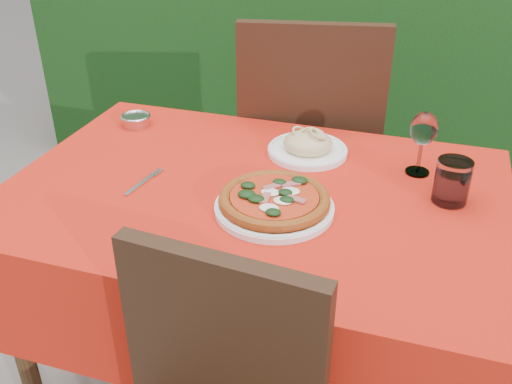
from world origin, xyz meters
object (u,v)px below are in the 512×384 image
(chair_far, at_px, (309,143))
(steel_ramekin, at_px, (136,121))
(wine_glass, at_px, (424,131))
(water_glass, at_px, (452,184))
(pizza_plate, at_px, (274,202))
(fork, at_px, (140,184))
(pasta_plate, at_px, (308,146))

(chair_far, bearing_deg, steel_ramekin, 24.68)
(chair_far, relative_size, wine_glass, 6.08)
(water_glass, bearing_deg, pizza_plate, -156.43)
(pizza_plate, height_order, wine_glass, wine_glass)
(wine_glass, xyz_separation_m, fork, (-0.67, -0.29, -0.12))
(wine_glass, bearing_deg, steel_ramekin, 176.37)
(water_glass, relative_size, steel_ramekin, 1.31)
(pizza_plate, relative_size, steel_ramekin, 4.05)
(pasta_plate, xyz_separation_m, wine_glass, (0.31, -0.02, 0.10))
(fork, xyz_separation_m, steel_ramekin, (-0.19, 0.34, 0.01))
(chair_far, bearing_deg, water_glass, 120.30)
(pasta_plate, bearing_deg, steel_ramekin, 176.82)
(pasta_plate, xyz_separation_m, water_glass, (0.39, -0.15, 0.03))
(water_glass, bearing_deg, fork, -168.14)
(fork, relative_size, steel_ramekin, 2.00)
(wine_glass, xyz_separation_m, steel_ramekin, (-0.86, 0.05, -0.11))
(chair_far, distance_m, fork, 0.76)
(water_glass, distance_m, fork, 0.77)
(pasta_plate, height_order, steel_ramekin, pasta_plate)
(steel_ramekin, bearing_deg, pizza_plate, -32.63)
(pasta_plate, bearing_deg, pizza_plate, -90.79)
(wine_glass, bearing_deg, chair_far, 133.47)
(chair_far, height_order, wine_glass, chair_far)
(water_glass, bearing_deg, wine_glass, 123.23)
(water_glass, height_order, fork, water_glass)
(chair_far, bearing_deg, pasta_plate, 90.23)
(pizza_plate, xyz_separation_m, pasta_plate, (0.00, 0.32, -0.00))
(fork, bearing_deg, wine_glass, 31.59)
(pasta_plate, relative_size, water_glass, 2.04)
(pasta_plate, relative_size, steel_ramekin, 2.68)
(fork, bearing_deg, steel_ramekin, 127.81)
(chair_far, relative_size, fork, 6.24)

